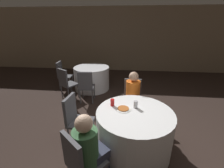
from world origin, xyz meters
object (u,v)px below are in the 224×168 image
at_px(soda_can_silver, 136,104).
at_px(chair_near_west, 75,116).
at_px(person_green_jacket, 92,152).
at_px(soda_can_red, 112,102).
at_px(person_orange_shirt, 133,98).
at_px(chair_near_southwest, 80,160).
at_px(pizza_plate_near, 123,109).
at_px(table_far, 92,78).
at_px(chair_near_north, 132,96).
at_px(chair_far_south, 86,84).
at_px(chair_far_southwest, 66,81).
at_px(table_near, 134,132).
at_px(chair_far_west, 62,73).

bearing_deg(soda_can_silver, chair_near_west, -178.24).
distance_m(person_green_jacket, soda_can_red, 0.88).
bearing_deg(person_orange_shirt, chair_near_southwest, 67.78).
bearing_deg(pizza_plate_near, chair_near_west, 177.60).
distance_m(person_green_jacket, soda_can_silver, 1.01).
relative_size(table_far, chair_near_southwest, 1.26).
distance_m(chair_near_north, person_green_jacket, 1.77).
bearing_deg(soda_can_silver, pizza_plate_near, -161.49).
bearing_deg(chair_far_south, chair_far_southwest, 161.03).
xyz_separation_m(table_near, chair_far_southwest, (-1.86, 1.77, 0.16)).
xyz_separation_m(chair_near_north, person_green_jacket, (-0.55, -1.68, 0.01)).
xyz_separation_m(chair_near_west, chair_near_southwest, (0.36, -0.89, 0.00)).
bearing_deg(soda_can_silver, table_far, 118.23).
xyz_separation_m(chair_near_north, chair_far_southwest, (-1.85, 0.74, 0.00)).
distance_m(chair_far_southwest, person_green_jacket, 2.75).
height_order(chair_near_west, chair_far_south, same).
xyz_separation_m(chair_near_north, soda_can_silver, (0.02, -0.89, 0.28)).
bearing_deg(chair_far_south, person_orange_shirt, -35.44).
xyz_separation_m(person_green_jacket, soda_can_silver, (0.57, 0.79, 0.26)).
distance_m(chair_far_southwest, soda_can_silver, 2.49).
relative_size(table_far, chair_far_southwest, 1.26).
relative_size(chair_near_north, chair_far_west, 1.00).
bearing_deg(person_green_jacket, chair_near_west, 162.05).
distance_m(table_near, soda_can_red, 0.60).
bearing_deg(chair_near_southwest, person_green_jacket, 90.00).
relative_size(table_near, chair_near_west, 1.34).
bearing_deg(person_green_jacket, soda_can_red, 117.86).
xyz_separation_m(chair_near_west, chair_far_west, (-1.27, 2.44, 0.00)).
height_order(table_far, chair_far_south, chair_far_south).
bearing_deg(table_near, chair_near_north, 90.22).
distance_m(chair_near_southwest, chair_far_southwest, 2.82).
xyz_separation_m(chair_far_west, soda_can_silver, (2.31, -2.41, 0.28)).
xyz_separation_m(chair_near_west, chair_near_north, (1.02, 0.92, 0.00)).
bearing_deg(table_far, chair_near_west, -83.56).
distance_m(chair_far_southwest, person_orange_shirt, 2.07).
bearing_deg(table_near, table_far, 116.72).
xyz_separation_m(chair_near_west, soda_can_red, (0.65, 0.05, 0.28)).
xyz_separation_m(chair_far_west, pizza_plate_near, (2.11, -2.47, 0.22)).
relative_size(table_near, person_green_jacket, 1.10).
distance_m(table_far, pizza_plate_near, 2.78).
bearing_deg(chair_far_south, chair_near_southwest, -80.85).
height_order(pizza_plate_near, soda_can_silver, soda_can_silver).
bearing_deg(chair_near_southwest, chair_far_south, 143.68).
relative_size(table_near, chair_far_southwest, 1.34).
bearing_deg(chair_far_southwest, pizza_plate_near, -11.72).
distance_m(table_near, soda_can_silver, 0.46).
bearing_deg(table_far, chair_far_southwest, -123.76).
xyz_separation_m(chair_far_west, soda_can_red, (1.92, -2.39, 0.28)).
xyz_separation_m(chair_near_west, soda_can_silver, (1.04, 0.03, 0.28)).
height_order(table_far, chair_near_north, chair_near_north).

